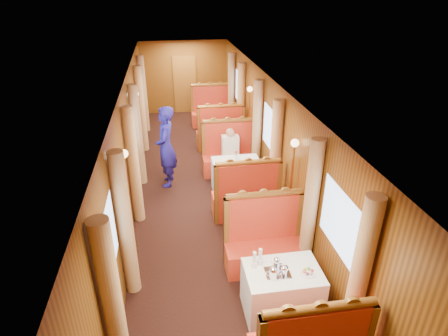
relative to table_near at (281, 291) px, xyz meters
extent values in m
cube|color=brown|center=(-0.75, 9.47, 0.62)|extent=(0.80, 0.04, 2.00)
cube|color=white|center=(0.00, 0.00, 0.00)|extent=(1.05, 0.72, 0.75)
cylinder|color=brown|center=(0.00, -1.17, 0.92)|extent=(1.23, 0.10, 0.10)
cube|color=#B21317|center=(0.00, 0.95, -0.15)|extent=(1.30, 0.55, 0.45)
cube|color=#B21317|center=(0.00, 1.17, 0.48)|extent=(1.30, 0.12, 0.80)
cylinder|color=brown|center=(0.00, 1.17, 0.92)|extent=(1.23, 0.10, 0.10)
cube|color=white|center=(0.00, 3.50, 0.00)|extent=(1.05, 0.72, 0.75)
cube|color=#B21317|center=(0.00, 2.55, -0.15)|extent=(1.30, 0.55, 0.45)
cube|color=#B21317|center=(0.00, 2.33, 0.48)|extent=(1.30, 0.12, 0.80)
cylinder|color=brown|center=(0.00, 2.33, 0.92)|extent=(1.23, 0.10, 0.10)
cube|color=#B21317|center=(0.00, 4.45, -0.15)|extent=(1.30, 0.55, 0.45)
cube|color=#B21317|center=(0.00, 4.67, 0.48)|extent=(1.30, 0.12, 0.80)
cylinder|color=brown|center=(0.00, 4.67, 0.92)|extent=(1.23, 0.10, 0.10)
cube|color=white|center=(0.00, 7.00, 0.00)|extent=(1.05, 0.72, 0.75)
cube|color=#B21317|center=(0.00, 6.05, -0.15)|extent=(1.30, 0.55, 0.45)
cube|color=#B21317|center=(0.00, 5.83, 0.48)|extent=(1.30, 0.12, 0.80)
cylinder|color=brown|center=(0.00, 5.83, 0.92)|extent=(1.23, 0.10, 0.10)
cube|color=#B21317|center=(0.00, 7.95, -0.15)|extent=(1.30, 0.55, 0.45)
cube|color=#B21317|center=(0.00, 8.16, 0.48)|extent=(1.30, 0.12, 0.80)
cylinder|color=brown|center=(0.00, 8.16, 0.92)|extent=(1.23, 0.10, 0.10)
cube|color=silver|center=(-0.09, -0.03, 0.38)|extent=(0.35, 0.28, 0.01)
cylinder|color=white|center=(0.32, -0.09, 0.38)|extent=(0.22, 0.22, 0.01)
cylinder|color=white|center=(-0.38, 0.13, 0.42)|extent=(0.08, 0.08, 0.08)
cylinder|color=white|center=(-0.38, 0.13, 0.55)|extent=(0.05, 0.05, 0.18)
cylinder|color=white|center=(-0.29, 0.18, 0.42)|extent=(0.08, 0.08, 0.08)
cylinder|color=white|center=(-0.29, 0.18, 0.55)|extent=(0.05, 0.05, 0.18)
cylinder|color=silver|center=(-0.01, 3.51, 0.45)|extent=(0.06, 0.06, 0.14)
cylinder|color=silver|center=(-0.01, 7.03, 0.45)|extent=(0.06, 0.06, 0.14)
cylinder|color=tan|center=(-2.13, -0.78, 0.80)|extent=(0.22, 0.22, 2.35)
cylinder|color=tan|center=(-2.13, 0.78, 0.80)|extent=(0.22, 0.22, 2.35)
cylinder|color=tan|center=(0.63, -0.78, 0.80)|extent=(0.22, 0.22, 2.35)
cylinder|color=tan|center=(0.63, 0.78, 0.80)|extent=(0.22, 0.22, 2.35)
cylinder|color=tan|center=(-2.13, 2.72, 0.80)|extent=(0.22, 0.22, 2.35)
cylinder|color=tan|center=(-2.13, 4.28, 0.80)|extent=(0.22, 0.22, 2.35)
cylinder|color=tan|center=(0.63, 2.72, 0.80)|extent=(0.22, 0.22, 2.35)
cylinder|color=tan|center=(0.63, 4.28, 0.80)|extent=(0.22, 0.22, 2.35)
cylinder|color=tan|center=(-2.13, 6.22, 0.80)|extent=(0.22, 0.22, 2.35)
cylinder|color=tan|center=(-2.13, 7.78, 0.80)|extent=(0.22, 0.22, 2.35)
cylinder|color=tan|center=(0.63, 6.22, 0.80)|extent=(0.22, 0.22, 2.35)
cylinder|color=tan|center=(0.63, 7.78, 0.80)|extent=(0.22, 0.22, 2.35)
cylinder|color=#BF8C3F|center=(-2.15, 1.75, 0.55)|extent=(0.04, 0.04, 1.85)
sphere|color=#FFD18C|center=(-2.15, 1.75, 1.50)|extent=(0.14, 0.14, 0.14)
cylinder|color=#BF8C3F|center=(0.65, 1.75, 0.55)|extent=(0.04, 0.04, 1.85)
sphere|color=#FFD18C|center=(0.65, 1.75, 1.50)|extent=(0.14, 0.14, 0.14)
cylinder|color=#BF8C3F|center=(-2.15, 5.25, 0.55)|extent=(0.04, 0.04, 1.85)
sphere|color=#FFD18C|center=(-2.15, 5.25, 1.50)|extent=(0.14, 0.14, 0.14)
cylinder|color=#BF8C3F|center=(0.65, 5.25, 0.55)|extent=(0.04, 0.04, 1.85)
sphere|color=#FFD18C|center=(0.65, 5.25, 1.50)|extent=(0.14, 0.14, 0.14)
imported|color=navy|center=(-1.52, 4.10, 0.57)|extent=(0.51, 0.73, 1.88)
cube|color=beige|center=(0.00, 4.34, 0.38)|extent=(0.40, 0.24, 0.55)
sphere|color=tan|center=(0.00, 4.34, 0.74)|extent=(0.20, 0.20, 0.20)
cube|color=beige|center=(0.00, 4.17, 0.15)|extent=(0.36, 0.30, 0.14)
camera|label=1|loc=(-1.42, -3.78, 3.95)|focal=30.00mm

